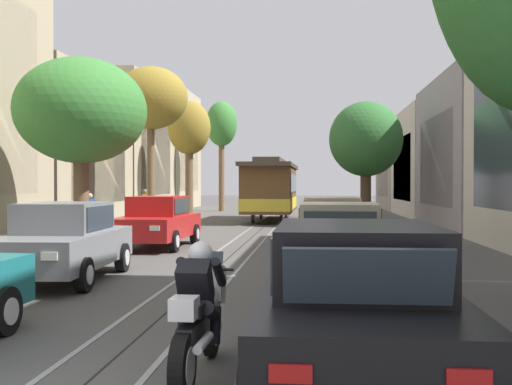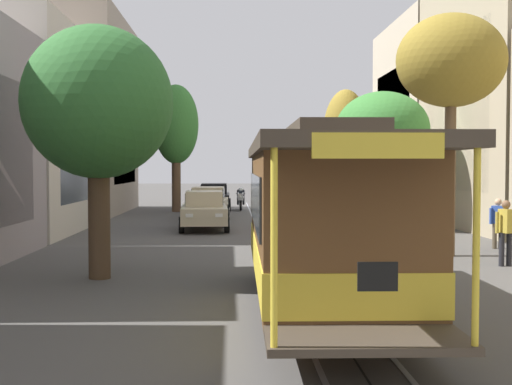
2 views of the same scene
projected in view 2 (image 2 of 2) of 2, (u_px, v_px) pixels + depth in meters
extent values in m
plane|color=#4C4947|center=(286.00, 252.00, 19.75)|extent=(160.00, 160.00, 0.00)
cube|color=gray|center=(318.00, 269.00, 16.49)|extent=(0.08, 60.86, 0.01)
cube|color=gray|center=(276.00, 269.00, 16.45)|extent=(0.08, 60.86, 0.01)
cube|color=black|center=(297.00, 269.00, 16.47)|extent=(0.03, 60.86, 0.01)
cube|color=#BCAD93|center=(439.00, 118.00, 37.77)|extent=(5.55, 10.27, 10.84)
cube|color=#2D3842|center=(392.00, 127.00, 37.68)|extent=(0.04, 7.40, 6.50)
cube|color=#2D3842|center=(455.00, 112.00, 27.13)|extent=(0.04, 7.40, 6.49)
cube|color=gray|center=(76.00, 115.00, 36.96)|extent=(5.48, 10.27, 10.96)
cube|color=#2D3842|center=(125.00, 125.00, 37.09)|extent=(0.04, 7.40, 6.57)
cube|color=beige|center=(19.00, 131.00, 26.47)|extent=(5.20, 10.27, 8.06)
cube|color=#2D3842|center=(83.00, 141.00, 26.58)|extent=(0.04, 7.40, 4.83)
cube|color=#196B70|center=(304.00, 199.00, 38.72)|extent=(1.97, 4.37, 0.66)
cube|color=#196B70|center=(304.00, 189.00, 38.55)|extent=(1.56, 2.12, 0.60)
cube|color=#2D3842|center=(303.00, 189.00, 39.39)|extent=(1.34, 0.28, 0.47)
cube|color=#2D3842|center=(306.00, 190.00, 37.37)|extent=(1.30, 0.25, 0.45)
cube|color=#2D3842|center=(292.00, 189.00, 38.55)|extent=(0.10, 1.81, 0.47)
cube|color=#2D3842|center=(317.00, 189.00, 38.55)|extent=(0.10, 1.81, 0.47)
cube|color=white|center=(293.00, 196.00, 40.88)|extent=(0.28, 0.05, 0.14)
cube|color=#B21414|center=(297.00, 199.00, 36.56)|extent=(0.28, 0.05, 0.12)
cube|color=white|center=(310.00, 196.00, 40.88)|extent=(0.28, 0.05, 0.14)
cube|color=#B21414|center=(317.00, 199.00, 36.56)|extent=(0.28, 0.05, 0.12)
cylinder|color=black|center=(288.00, 204.00, 40.07)|extent=(0.23, 0.65, 0.64)
cylinder|color=silver|center=(286.00, 204.00, 40.07)|extent=(0.03, 0.35, 0.35)
cylinder|color=black|center=(317.00, 204.00, 40.07)|extent=(0.23, 0.65, 0.64)
cylinder|color=silver|center=(319.00, 204.00, 40.07)|extent=(0.03, 0.35, 0.35)
cylinder|color=black|center=(290.00, 206.00, 37.41)|extent=(0.23, 0.65, 0.64)
cylinder|color=silver|center=(288.00, 206.00, 37.41)|extent=(0.03, 0.35, 0.35)
cylinder|color=black|center=(321.00, 206.00, 37.40)|extent=(0.23, 0.65, 0.64)
cylinder|color=silver|center=(323.00, 206.00, 37.40)|extent=(0.03, 0.35, 0.35)
cube|color=slate|center=(320.00, 205.00, 32.90)|extent=(1.98, 4.37, 0.66)
cube|color=slate|center=(320.00, 193.00, 32.72)|extent=(1.56, 2.12, 0.60)
cube|color=#2D3842|center=(318.00, 192.00, 33.56)|extent=(1.34, 0.28, 0.47)
cube|color=#2D3842|center=(325.00, 194.00, 31.54)|extent=(1.30, 0.25, 0.45)
cube|color=#2D3842|center=(306.00, 193.00, 32.66)|extent=(0.11, 1.81, 0.47)
cube|color=#2D3842|center=(335.00, 193.00, 32.78)|extent=(0.11, 1.81, 0.47)
cube|color=white|center=(302.00, 201.00, 35.00)|extent=(0.28, 0.05, 0.14)
cube|color=#B21414|center=(316.00, 206.00, 30.70)|extent=(0.28, 0.05, 0.12)
cube|color=white|center=(323.00, 201.00, 35.09)|extent=(0.28, 0.05, 0.14)
cube|color=#B21414|center=(340.00, 206.00, 30.79)|extent=(0.28, 0.05, 0.12)
cylinder|color=black|center=(299.00, 210.00, 34.17)|extent=(0.23, 0.65, 0.64)
cylinder|color=silver|center=(297.00, 210.00, 34.16)|extent=(0.03, 0.35, 0.35)
cylinder|color=black|center=(332.00, 210.00, 34.31)|extent=(0.23, 0.65, 0.64)
cylinder|color=silver|center=(334.00, 210.00, 34.32)|extent=(0.03, 0.35, 0.35)
cylinder|color=black|center=(307.00, 214.00, 31.51)|extent=(0.23, 0.65, 0.64)
cylinder|color=silver|center=(304.00, 214.00, 31.50)|extent=(0.03, 0.35, 0.35)
cylinder|color=black|center=(343.00, 213.00, 31.65)|extent=(0.23, 0.65, 0.64)
cylinder|color=silver|center=(345.00, 213.00, 31.66)|extent=(0.03, 0.35, 0.35)
cube|color=red|center=(336.00, 215.00, 26.17)|extent=(1.96, 4.36, 0.66)
cube|color=red|center=(337.00, 200.00, 25.99)|extent=(1.55, 2.12, 0.60)
cube|color=#2D3842|center=(334.00, 199.00, 26.83)|extent=(1.34, 0.27, 0.47)
cube|color=#2D3842|center=(340.00, 202.00, 24.81)|extent=(1.30, 0.25, 0.45)
cube|color=#2D3842|center=(318.00, 200.00, 25.99)|extent=(0.10, 1.81, 0.47)
cube|color=#2D3842|center=(355.00, 200.00, 25.99)|extent=(0.10, 1.81, 0.47)
cube|color=white|center=(317.00, 209.00, 28.32)|extent=(0.28, 0.05, 0.14)
cube|color=#B21414|center=(328.00, 217.00, 24.00)|extent=(0.28, 0.05, 0.12)
cube|color=white|center=(343.00, 209.00, 28.32)|extent=(0.28, 0.05, 0.14)
cube|color=#B21414|center=(359.00, 217.00, 24.01)|extent=(0.28, 0.05, 0.12)
cylinder|color=black|center=(311.00, 220.00, 27.51)|extent=(0.22, 0.65, 0.64)
cylinder|color=silver|center=(309.00, 220.00, 27.51)|extent=(0.03, 0.35, 0.35)
cylinder|color=black|center=(353.00, 220.00, 27.51)|extent=(0.22, 0.65, 0.64)
cylinder|color=silver|center=(356.00, 220.00, 27.51)|extent=(0.03, 0.35, 0.35)
cylinder|color=black|center=(317.00, 226.00, 24.85)|extent=(0.22, 0.65, 0.64)
cylinder|color=silver|center=(314.00, 226.00, 24.85)|extent=(0.03, 0.35, 0.35)
cylinder|color=black|center=(363.00, 226.00, 24.85)|extent=(0.22, 0.65, 0.64)
cylinder|color=silver|center=(366.00, 226.00, 24.85)|extent=(0.03, 0.35, 0.35)
cube|color=black|center=(214.00, 199.00, 38.81)|extent=(1.80, 4.30, 0.66)
cube|color=black|center=(214.00, 189.00, 38.94)|extent=(1.48, 2.06, 0.60)
cube|color=#2D3842|center=(214.00, 189.00, 38.10)|extent=(1.33, 0.22, 0.47)
cube|color=#2D3842|center=(215.00, 188.00, 40.12)|extent=(1.30, 0.20, 0.45)
cube|color=#2D3842|center=(227.00, 188.00, 38.97)|extent=(0.03, 1.81, 0.47)
cube|color=#2D3842|center=(202.00, 189.00, 38.91)|extent=(0.03, 1.81, 0.47)
cube|color=white|center=(223.00, 199.00, 36.68)|extent=(0.28, 0.04, 0.14)
cube|color=#B21414|center=(224.00, 196.00, 40.99)|extent=(0.28, 0.04, 0.12)
cube|color=white|center=(203.00, 199.00, 36.63)|extent=(0.28, 0.04, 0.14)
cube|color=#B21414|center=(206.00, 196.00, 40.95)|extent=(0.28, 0.04, 0.12)
cylinder|color=black|center=(229.00, 206.00, 37.53)|extent=(0.20, 0.64, 0.64)
cylinder|color=silver|center=(231.00, 206.00, 37.54)|extent=(0.02, 0.35, 0.35)
cylinder|color=black|center=(198.00, 206.00, 37.46)|extent=(0.20, 0.64, 0.64)
cylinder|color=silver|center=(196.00, 206.00, 37.46)|extent=(0.02, 0.35, 0.35)
cylinder|color=black|center=(229.00, 203.00, 40.19)|extent=(0.20, 0.64, 0.64)
cylinder|color=silver|center=(231.00, 203.00, 40.20)|extent=(0.02, 0.35, 0.35)
cylinder|color=black|center=(200.00, 203.00, 40.12)|extent=(0.20, 0.64, 0.64)
cylinder|color=silver|center=(199.00, 204.00, 40.12)|extent=(0.02, 0.35, 0.35)
cube|color=#C1B28E|center=(208.00, 206.00, 32.26)|extent=(1.96, 4.36, 0.66)
cube|color=#C1B28E|center=(208.00, 193.00, 32.38)|extent=(1.55, 2.12, 0.60)
cube|color=#2D3842|center=(207.00, 194.00, 31.55)|extent=(1.34, 0.27, 0.47)
cube|color=#2D3842|center=(210.00, 192.00, 33.57)|extent=(1.30, 0.25, 0.45)
cube|color=#2D3842|center=(224.00, 193.00, 32.38)|extent=(0.10, 1.81, 0.47)
cube|color=#2D3842|center=(193.00, 193.00, 32.38)|extent=(0.10, 1.81, 0.47)
cube|color=white|center=(217.00, 207.00, 30.10)|extent=(0.28, 0.05, 0.14)
cube|color=#B21414|center=(222.00, 202.00, 34.41)|extent=(0.28, 0.05, 0.12)
cube|color=white|center=(193.00, 207.00, 30.10)|extent=(0.28, 0.05, 0.14)
cube|color=#B21414|center=(201.00, 202.00, 34.41)|extent=(0.28, 0.05, 0.12)
cylinder|color=black|center=(225.00, 214.00, 30.94)|extent=(0.22, 0.65, 0.64)
cylinder|color=silver|center=(227.00, 214.00, 30.94)|extent=(0.03, 0.35, 0.35)
cylinder|color=black|center=(188.00, 214.00, 30.94)|extent=(0.22, 0.65, 0.64)
cylinder|color=silver|center=(185.00, 214.00, 30.94)|extent=(0.03, 0.35, 0.35)
cylinder|color=black|center=(227.00, 211.00, 33.60)|extent=(0.22, 0.65, 0.64)
cylinder|color=silver|center=(229.00, 211.00, 33.61)|extent=(0.03, 0.35, 0.35)
cylinder|color=black|center=(193.00, 211.00, 33.60)|extent=(0.22, 0.65, 0.64)
cylinder|color=silver|center=(191.00, 211.00, 33.60)|extent=(0.03, 0.35, 0.35)
cube|color=#C1B28E|center=(204.00, 214.00, 26.79)|extent=(1.97, 4.37, 0.66)
cube|color=#C1B28E|center=(204.00, 198.00, 26.92)|extent=(1.56, 2.12, 0.60)
cube|color=#2D3842|center=(204.00, 200.00, 26.08)|extent=(1.34, 0.27, 0.47)
cube|color=#2D3842|center=(204.00, 197.00, 28.10)|extent=(1.30, 0.25, 0.45)
cube|color=#2D3842|center=(222.00, 198.00, 26.98)|extent=(0.10, 1.81, 0.47)
cube|color=#2D3842|center=(186.00, 198.00, 26.86)|extent=(0.10, 1.81, 0.47)
cube|color=white|center=(219.00, 215.00, 24.68)|extent=(0.28, 0.05, 0.14)
cube|color=#B21414|center=(217.00, 208.00, 28.98)|extent=(0.28, 0.05, 0.12)
cube|color=white|center=(189.00, 215.00, 24.59)|extent=(0.28, 0.05, 0.14)
cube|color=#B21414|center=(191.00, 208.00, 28.90)|extent=(0.28, 0.05, 0.12)
cylinder|color=black|center=(227.00, 225.00, 25.55)|extent=(0.23, 0.65, 0.64)
cylinder|color=silver|center=(230.00, 225.00, 25.56)|extent=(0.03, 0.35, 0.35)
cylinder|color=black|center=(182.00, 225.00, 25.41)|extent=(0.23, 0.65, 0.64)
cylinder|color=silver|center=(179.00, 225.00, 25.40)|extent=(0.03, 0.35, 0.35)
cylinder|color=black|center=(225.00, 219.00, 28.20)|extent=(0.23, 0.65, 0.64)
cylinder|color=silver|center=(227.00, 219.00, 28.21)|extent=(0.03, 0.35, 0.35)
cylinder|color=black|center=(184.00, 219.00, 28.06)|extent=(0.23, 0.65, 0.64)
cylinder|color=silver|center=(181.00, 219.00, 28.06)|extent=(0.03, 0.35, 0.35)
cylinder|color=brown|center=(345.00, 184.00, 36.15)|extent=(0.44, 0.44, 3.26)
ellipsoid|color=olive|center=(346.00, 133.00, 36.04)|extent=(2.46, 2.52, 4.77)
cylinder|color=brown|center=(382.00, 189.00, 27.15)|extent=(0.46, 0.46, 3.35)
ellipsoid|color=#387A33|center=(382.00, 129.00, 27.05)|extent=(3.86, 4.08, 3.12)
cylinder|color=brown|center=(450.00, 170.00, 18.85)|extent=(0.32, 0.32, 4.96)
ellipsoid|color=olive|center=(451.00, 60.00, 18.73)|extent=(3.16, 2.57, 2.68)
cylinder|color=brown|center=(176.00, 178.00, 37.48)|extent=(0.51, 0.51, 3.88)
ellipsoid|color=#387A33|center=(176.00, 124.00, 37.36)|extent=(2.57, 2.22, 4.53)
cylinder|color=#4C3826|center=(99.00, 210.00, 15.10)|extent=(0.50, 0.50, 3.19)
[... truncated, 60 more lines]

